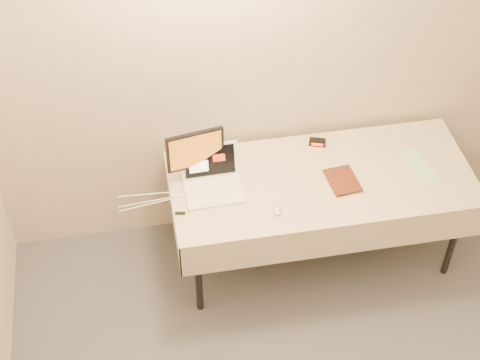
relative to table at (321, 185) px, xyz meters
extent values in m
cube|color=beige|center=(0.00, 0.45, 0.67)|extent=(4.00, 0.10, 2.70)
cylinder|color=black|center=(-0.82, -0.30, -0.33)|extent=(0.04, 0.04, 0.69)
cylinder|color=black|center=(0.82, -0.30, -0.33)|extent=(0.04, 0.04, 0.69)
cylinder|color=black|center=(-0.82, 0.29, -0.33)|extent=(0.04, 0.04, 0.69)
cylinder|color=black|center=(0.82, 0.29, -0.33)|extent=(0.04, 0.04, 0.69)
cube|color=gray|center=(0.00, 0.00, 0.03)|extent=(1.80, 0.75, 0.04)
cube|color=beige|center=(0.00, 0.00, 0.06)|extent=(1.86, 0.81, 0.01)
cube|color=beige|center=(0.00, -0.40, -0.07)|extent=(1.86, 0.01, 0.25)
cube|color=beige|center=(0.00, 0.40, -0.07)|extent=(1.86, 0.01, 0.25)
cube|color=beige|center=(-0.93, 0.00, -0.07)|extent=(0.01, 0.81, 0.25)
cube|color=beige|center=(0.93, 0.00, -0.07)|extent=(0.01, 0.81, 0.25)
cube|color=white|center=(-0.67, -0.01, 0.07)|extent=(0.35, 0.25, 0.02)
cube|color=white|center=(-0.67, 0.14, 0.19)|extent=(0.35, 0.08, 0.22)
cube|color=black|center=(-0.67, 0.14, 0.19)|extent=(0.31, 0.06, 0.19)
cylinder|color=black|center=(-0.75, 0.14, 0.07)|extent=(0.14, 0.14, 0.01)
cube|color=black|center=(-0.75, 0.14, 0.12)|extent=(0.03, 0.02, 0.09)
cube|color=black|center=(-0.75, 0.14, 0.29)|extent=(0.35, 0.08, 0.26)
cube|color=orange|center=(-0.75, 0.14, 0.29)|extent=(0.31, 0.05, 0.23)
imported|color=maroon|center=(0.03, -0.07, 0.18)|extent=(0.17, 0.04, 0.23)
cube|color=black|center=(0.05, 0.30, 0.08)|extent=(0.11, 0.07, 0.04)
cube|color=#FF290C|center=(0.04, 0.28, 0.08)|extent=(0.07, 0.02, 0.02)
ellipsoid|color=silver|center=(-0.33, -0.22, 0.07)|extent=(0.05, 0.10, 0.02)
cube|color=#B7E3B4|center=(0.62, -0.01, 0.06)|extent=(0.18, 0.33, 0.00)
cube|color=black|center=(-0.89, -0.15, 0.07)|extent=(0.06, 0.03, 0.01)
camera|label=1|loc=(-1.06, -3.05, 3.22)|focal=55.00mm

